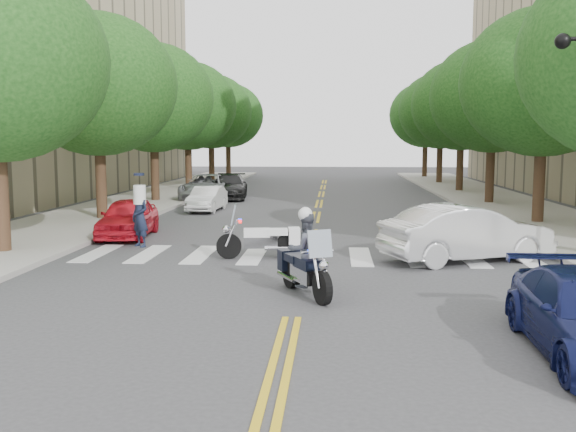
# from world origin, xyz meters

# --- Properties ---
(ground) EXTENTS (140.00, 140.00, 0.00)m
(ground) POSITION_xyz_m (0.00, 0.00, 0.00)
(ground) COLOR #38383A
(ground) RESTS_ON ground
(sidewalk_left) EXTENTS (5.00, 60.00, 0.15)m
(sidewalk_left) POSITION_xyz_m (-9.50, 22.00, 0.07)
(sidewalk_left) COLOR #9E9991
(sidewalk_left) RESTS_ON ground
(sidewalk_right) EXTENTS (5.00, 60.00, 0.15)m
(sidewalk_right) POSITION_xyz_m (9.50, 22.00, 0.07)
(sidewalk_right) COLOR #9E9991
(sidewalk_right) RESTS_ON ground
(tree_l_1) EXTENTS (6.40, 6.40, 8.45)m
(tree_l_1) POSITION_xyz_m (-8.80, 14.00, 5.55)
(tree_l_1) COLOR #382316
(tree_l_1) RESTS_ON ground
(tree_l_2) EXTENTS (6.40, 6.40, 8.45)m
(tree_l_2) POSITION_xyz_m (-8.80, 22.00, 5.55)
(tree_l_2) COLOR #382316
(tree_l_2) RESTS_ON ground
(tree_l_3) EXTENTS (6.40, 6.40, 8.45)m
(tree_l_3) POSITION_xyz_m (-8.80, 30.00, 5.55)
(tree_l_3) COLOR #382316
(tree_l_3) RESTS_ON ground
(tree_l_4) EXTENTS (6.40, 6.40, 8.45)m
(tree_l_4) POSITION_xyz_m (-8.80, 38.00, 5.55)
(tree_l_4) COLOR #382316
(tree_l_4) RESTS_ON ground
(tree_l_5) EXTENTS (6.40, 6.40, 8.45)m
(tree_l_5) POSITION_xyz_m (-8.80, 46.00, 5.55)
(tree_l_5) COLOR #382316
(tree_l_5) RESTS_ON ground
(tree_r_1) EXTENTS (6.40, 6.40, 8.45)m
(tree_r_1) POSITION_xyz_m (8.80, 14.00, 5.55)
(tree_r_1) COLOR #382316
(tree_r_1) RESTS_ON ground
(tree_r_2) EXTENTS (6.40, 6.40, 8.45)m
(tree_r_2) POSITION_xyz_m (8.80, 22.00, 5.55)
(tree_r_2) COLOR #382316
(tree_r_2) RESTS_ON ground
(tree_r_3) EXTENTS (6.40, 6.40, 8.45)m
(tree_r_3) POSITION_xyz_m (8.80, 30.00, 5.55)
(tree_r_3) COLOR #382316
(tree_r_3) RESTS_ON ground
(tree_r_4) EXTENTS (6.40, 6.40, 8.45)m
(tree_r_4) POSITION_xyz_m (8.80, 38.00, 5.55)
(tree_r_4) COLOR #382316
(tree_r_4) RESTS_ON ground
(tree_r_5) EXTENTS (6.40, 6.40, 8.45)m
(tree_r_5) POSITION_xyz_m (8.80, 46.00, 5.55)
(tree_r_5) COLOR #382316
(tree_r_5) RESTS_ON ground
(motorcycle_police) EXTENTS (1.29, 2.21, 1.92)m
(motorcycle_police) POSITION_xyz_m (0.14, 1.84, 0.85)
(motorcycle_police) COLOR black
(motorcycle_police) RESTS_ON ground
(motorcycle_parked) EXTENTS (2.40, 0.75, 1.55)m
(motorcycle_parked) POSITION_xyz_m (-1.12, 6.08, 0.54)
(motorcycle_parked) COLOR black
(motorcycle_parked) RESTS_ON ground
(officer_standing) EXTENTS (0.81, 0.77, 1.87)m
(officer_standing) POSITION_xyz_m (-5.28, 7.81, 0.93)
(officer_standing) COLOR #171E33
(officer_standing) RESTS_ON ground
(convertible) EXTENTS (5.03, 3.37, 1.57)m
(convertible) POSITION_xyz_m (4.43, 6.03, 0.78)
(convertible) COLOR silver
(convertible) RESTS_ON ground
(parked_car_a) EXTENTS (1.95, 4.12, 1.36)m
(parked_car_a) POSITION_xyz_m (-6.30, 9.73, 0.68)
(parked_car_a) COLOR red
(parked_car_a) RESTS_ON ground
(parked_car_b) EXTENTS (1.40, 3.60, 1.17)m
(parked_car_b) POSITION_xyz_m (-5.20, 18.00, 0.58)
(parked_car_b) COLOR white
(parked_car_b) RESTS_ON ground
(parked_car_c) EXTENTS (2.43, 5.22, 1.45)m
(parked_car_c) POSITION_xyz_m (-6.30, 23.50, 0.72)
(parked_car_c) COLOR #96999D
(parked_car_c) RESTS_ON ground
(parked_car_d) EXTENTS (2.44, 5.01, 1.40)m
(parked_car_d) POSITION_xyz_m (-5.20, 24.50, 0.70)
(parked_car_d) COLOR black
(parked_car_d) RESTS_ON ground
(parked_car_e) EXTENTS (1.56, 3.54, 1.18)m
(parked_car_e) POSITION_xyz_m (-6.30, 29.50, 0.59)
(parked_car_e) COLOR #9C9CA1
(parked_car_e) RESTS_ON ground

